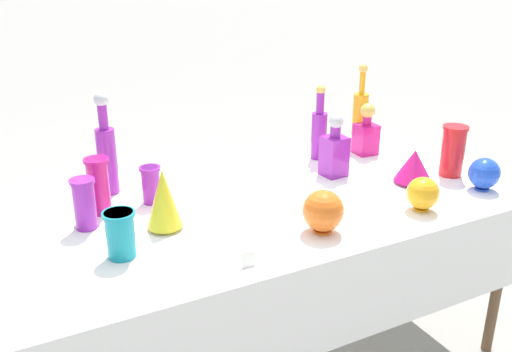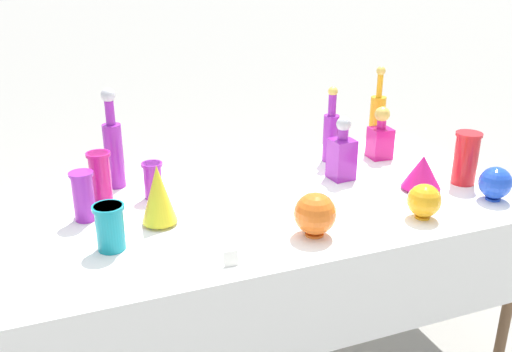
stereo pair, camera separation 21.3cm
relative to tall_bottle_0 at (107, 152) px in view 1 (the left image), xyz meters
The scene contains 18 objects.
display_table 0.64m from the tall_bottle_0, 38.19° to the right, with size 2.09×1.01×0.76m.
tall_bottle_0 is the anchor object (origin of this frame).
tall_bottle_1 1.24m from the tall_bottle_0, ahead, with size 0.07×0.07×0.39m.
tall_bottle_2 0.94m from the tall_bottle_0, ahead, with size 0.07×0.07×0.34m.
square_decanter_0 1.18m from the tall_bottle_0, ahead, with size 0.10×0.10×0.24m.
square_decanter_1 0.92m from the tall_bottle_0, 16.02° to the right, with size 0.10×0.10×0.27m.
slender_vase_0 0.31m from the tall_bottle_0, 118.94° to the right, with size 0.08×0.08×0.18m.
slender_vase_1 0.22m from the tall_bottle_0, 55.39° to the right, with size 0.08×0.08×0.14m.
slender_vase_2 1.41m from the tall_bottle_0, 19.93° to the right, with size 0.10×0.10×0.22m.
slender_vase_3 0.53m from the tall_bottle_0, 100.20° to the right, with size 0.10×0.10×0.15m.
slender_vase_4 0.19m from the tall_bottle_0, 114.17° to the right, with size 0.09×0.09×0.21m.
fluted_vase_0 1.22m from the tall_bottle_0, 23.00° to the right, with size 0.15×0.15×0.14m.
fluted_vase_1 0.41m from the tall_bottle_0, 77.46° to the right, with size 0.12×0.12×0.22m.
round_bowl_0 0.87m from the tall_bottle_0, 50.30° to the right, with size 0.14×0.14×0.15m.
round_bowl_1 1.20m from the tall_bottle_0, 35.39° to the right, with size 0.12×0.12×0.13m.
round_bowl_2 1.48m from the tall_bottle_0, 26.40° to the right, with size 0.12×0.12×0.13m.
price_tag_left 0.80m from the tall_bottle_0, 73.11° to the right, with size 0.05×0.01×0.05m, color white.
cardboard_box_behind_left 1.45m from the tall_bottle_0, 40.71° to the left, with size 0.66×0.57×0.44m.
Camera 1 is at (-0.92, -1.76, 1.66)m, focal length 40.00 mm.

